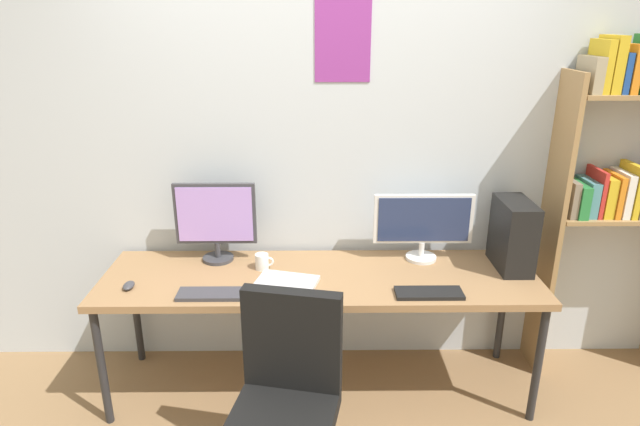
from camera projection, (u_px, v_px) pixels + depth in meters
wall_back at (319, 158)px, 3.20m from camera, size 4.81×0.11×2.60m
desk at (320, 283)px, 3.01m from camera, size 2.41×0.68×0.74m
bookshelf at (629, 165)px, 3.03m from camera, size 0.83×0.28×2.01m
office_chair at (286, 424)px, 2.38m from camera, size 0.52×0.52×0.99m
monitor_left at (216, 219)px, 3.10m from camera, size 0.47×0.18×0.47m
monitor_right at (423, 223)px, 3.12m from camera, size 0.57×0.18×0.40m
pc_tower at (513, 235)px, 3.03m from camera, size 0.17×0.34×0.40m
keyboard_left at (212, 294)px, 2.77m from camera, size 0.35×0.13×0.02m
keyboard_right at (429, 293)px, 2.78m from camera, size 0.35×0.13×0.02m
computer_mouse at (129, 286)px, 2.85m from camera, size 0.06×0.10×0.03m
laptop_closed at (286, 283)px, 2.88m from camera, size 0.37×0.29×0.02m
coffee_mug at (262, 262)px, 3.06m from camera, size 0.11×0.08×0.09m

